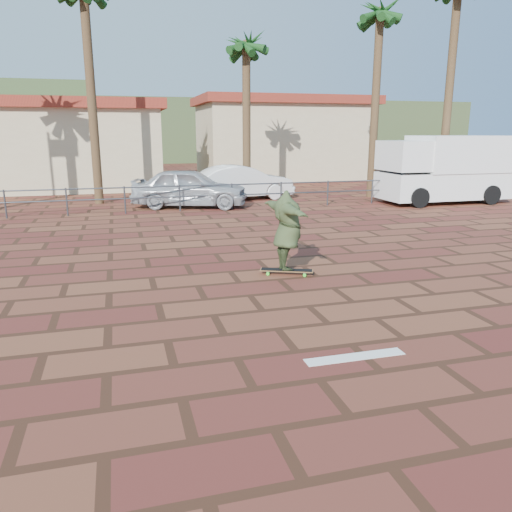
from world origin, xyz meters
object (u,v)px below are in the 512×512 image
at_px(campervan, 445,168).
at_px(skateboarder, 287,231).
at_px(car_white, 241,182).
at_px(longboard, 287,270).
at_px(car_silver, 190,188).

bearing_deg(campervan, skateboarder, -138.85).
bearing_deg(skateboarder, car_white, -13.15).
height_order(longboard, car_white, car_white).
bearing_deg(campervan, longboard, -138.85).
relative_size(skateboarder, car_silver, 0.45).
relative_size(longboard, car_white, 0.25).
xyz_separation_m(campervan, car_white, (-7.97, 3.32, -0.71)).
distance_m(skateboarder, campervan, 13.21).
relative_size(campervan, car_white, 1.18).
relative_size(longboard, car_silver, 0.25).
xyz_separation_m(longboard, car_white, (1.98, 11.99, 0.66)).
distance_m(longboard, skateboarder, 0.85).
bearing_deg(car_silver, skateboarder, -159.80).
distance_m(campervan, car_white, 8.66).
relative_size(skateboarder, car_white, 0.45).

